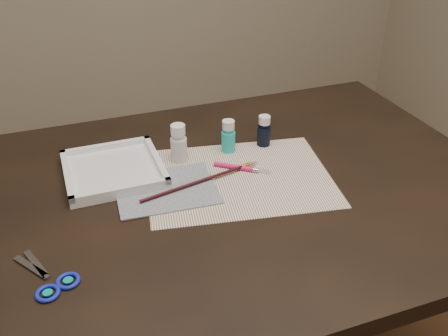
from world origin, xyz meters
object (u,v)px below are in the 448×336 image
object	(u,v)px
paint_bottle_cyan	(228,136)
palette_tray	(113,169)
canvas	(166,189)
paper	(239,178)
scissors	(39,275)
paint_bottle_white	(179,143)
paint_bottle_navy	(264,131)

from	to	relation	value
paint_bottle_cyan	palette_tray	size ratio (longest dim) A/B	0.38
canvas	paint_bottle_cyan	xyz separation A→B (m)	(0.20, 0.12, 0.04)
paper	palette_tray	size ratio (longest dim) A/B	1.91
scissors	palette_tray	size ratio (longest dim) A/B	0.74
canvas	paint_bottle_cyan	size ratio (longest dim) A/B	2.58
paint_bottle_cyan	canvas	bearing A→B (deg)	-148.33
palette_tray	paper	bearing A→B (deg)	-23.52
palette_tray	canvas	bearing A→B (deg)	-48.37
palette_tray	paint_bottle_cyan	bearing A→B (deg)	1.82
paint_bottle_white	scissors	distance (m)	0.46
paint_bottle_navy	scissors	size ratio (longest dim) A/B	0.50
paint_bottle_cyan	paint_bottle_navy	world-z (taller)	paint_bottle_cyan
paper	paint_bottle_white	world-z (taller)	paint_bottle_white
canvas	paint_bottle_white	xyz separation A→B (m)	(0.06, 0.12, 0.05)
paint_bottle_cyan	scissors	xyz separation A→B (m)	(-0.48, -0.31, -0.04)
paint_bottle_white	scissors	xyz separation A→B (m)	(-0.35, -0.31, -0.04)
paint_bottle_white	paint_bottle_cyan	world-z (taller)	paint_bottle_white
paper	paint_bottle_white	xyz separation A→B (m)	(-0.11, 0.12, 0.05)
scissors	paper	bearing A→B (deg)	-102.83
paint_bottle_cyan	palette_tray	xyz separation A→B (m)	(-0.29, -0.01, -0.03)
paint_bottle_navy	paper	bearing A→B (deg)	-133.57
canvas	paint_bottle_white	size ratio (longest dim) A/B	2.27
canvas	palette_tray	distance (m)	0.15
palette_tray	paint_bottle_navy	bearing A→B (deg)	1.14
canvas	palette_tray	xyz separation A→B (m)	(-0.10, 0.11, 0.01)
canvas	paint_bottle_white	distance (m)	0.14
paint_bottle_cyan	scissors	distance (m)	0.57
paint_bottle_navy	scissors	bearing A→B (deg)	-151.81
paint_bottle_navy	canvas	bearing A→B (deg)	-157.92
canvas	paper	bearing A→B (deg)	-2.39
paint_bottle_cyan	palette_tray	distance (m)	0.30
canvas	palette_tray	size ratio (longest dim) A/B	0.99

